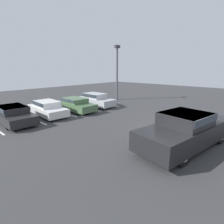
# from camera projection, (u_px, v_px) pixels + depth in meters

# --- Properties ---
(ground_plane) EXTENTS (60.00, 60.00, 0.00)m
(ground_plane) POSITION_uv_depth(u_px,v_px,m) (176.00, 135.00, 10.34)
(ground_plane) COLOR #38383A
(stall_stripe_b) EXTENTS (0.12, 4.19, 0.01)m
(stall_stripe_b) POSITION_uv_depth(u_px,v_px,m) (33.00, 119.00, 13.47)
(stall_stripe_b) COLOR white
(stall_stripe_b) RESTS_ON ground_plane
(stall_stripe_c) EXTENTS (0.12, 4.19, 0.01)m
(stall_stripe_c) POSITION_uv_depth(u_px,v_px,m) (63.00, 113.00, 15.35)
(stall_stripe_c) COLOR white
(stall_stripe_c) RESTS_ON ground_plane
(stall_stripe_d) EXTENTS (0.12, 4.19, 0.01)m
(stall_stripe_d) POSITION_uv_depth(u_px,v_px,m) (86.00, 108.00, 17.23)
(stall_stripe_d) COLOR white
(stall_stripe_d) RESTS_ON ground_plane
(stall_stripe_e) EXTENTS (0.12, 4.19, 0.01)m
(stall_stripe_e) POSITION_uv_depth(u_px,v_px,m) (105.00, 104.00, 19.11)
(stall_stripe_e) COLOR white
(stall_stripe_e) RESTS_ON ground_plane
(pickup_truck) EXTENTS (6.19, 3.04, 1.79)m
(pickup_truck) POSITION_uv_depth(u_px,v_px,m) (188.00, 129.00, 8.57)
(pickup_truck) COLOR black
(pickup_truck) RESTS_ON ground_plane
(parked_sedan_a) EXTENTS (1.97, 4.65, 1.22)m
(parked_sedan_a) POSITION_uv_depth(u_px,v_px,m) (13.00, 114.00, 12.46)
(parked_sedan_a) COLOR #232326
(parked_sedan_a) RESTS_ON ground_plane
(parked_sedan_b) EXTENTS (1.98, 4.34, 1.21)m
(parked_sedan_b) POSITION_uv_depth(u_px,v_px,m) (47.00, 108.00, 14.38)
(parked_sedan_b) COLOR silver
(parked_sedan_b) RESTS_ON ground_plane
(parked_sedan_c) EXTENTS (1.78, 4.30, 1.18)m
(parked_sedan_c) POSITION_uv_depth(u_px,v_px,m) (75.00, 104.00, 15.95)
(parked_sedan_c) COLOR #4C6B47
(parked_sedan_c) RESTS_ON ground_plane
(parked_sedan_d) EXTENTS (1.76, 4.36, 1.31)m
(parked_sedan_d) POSITION_uv_depth(u_px,v_px,m) (95.00, 99.00, 18.04)
(parked_sedan_d) COLOR #B7BABF
(parked_sedan_d) RESTS_ON ground_plane
(light_post) EXTENTS (0.70, 0.36, 6.42)m
(light_post) POSITION_uv_depth(u_px,v_px,m) (117.00, 70.00, 20.91)
(light_post) COLOR #515156
(light_post) RESTS_ON ground_plane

